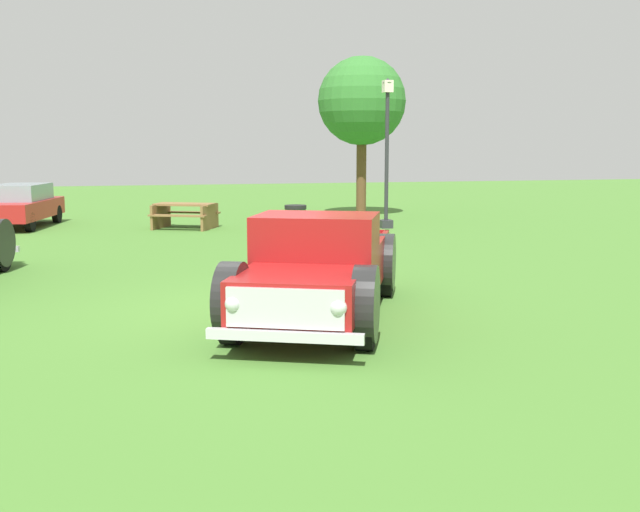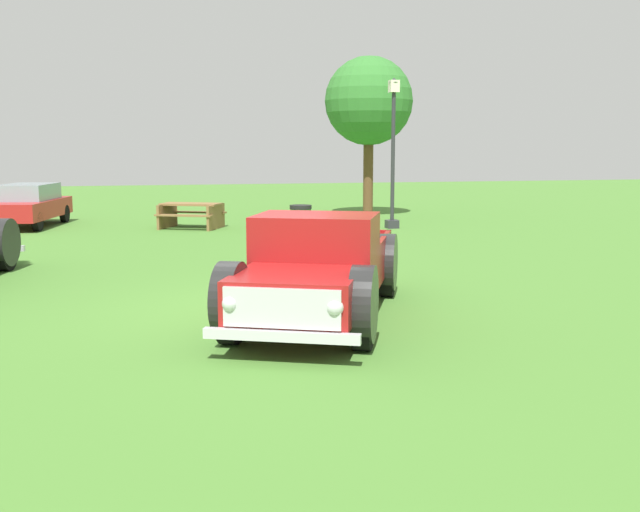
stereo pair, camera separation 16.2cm
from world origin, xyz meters
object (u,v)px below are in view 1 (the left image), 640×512
sedan_distant_a (20,205)px  picnic_table (185,213)px  lamp_post_near (387,150)px  pickup_truck_foreground (316,271)px  trash_can (296,223)px  oak_tree_east (362,102)px

sedan_distant_a → picnic_table: size_ratio=1.88×
picnic_table → lamp_post_near: bearing=-13.6°
pickup_truck_foreground → sedan_distant_a: (-5.73, 14.79, -0.03)m
sedan_distant_a → trash_can: bearing=-36.2°
lamp_post_near → oak_tree_east: size_ratio=0.80×
sedan_distant_a → trash_can: 9.40m
oak_tree_east → picnic_table: bearing=-158.1°
pickup_truck_foreground → oak_tree_east: oak_tree_east is taller
lamp_post_near → trash_can: (-3.42, -2.29, -1.91)m
picnic_table → oak_tree_east: (6.58, 2.65, 3.61)m
lamp_post_near → trash_can: lamp_post_near is taller
trash_can → lamp_post_near: bearing=33.9°
pickup_truck_foreground → oak_tree_east: bearing=69.6°
trash_can → oak_tree_east: bearing=58.3°
pickup_truck_foreground → trash_can: size_ratio=5.58×
sedan_distant_a → lamp_post_near: 11.59m
trash_can → pickup_truck_foreground: bearing=-101.4°
pickup_truck_foreground → picnic_table: (-0.77, 13.01, -0.24)m
lamp_post_near → picnic_table: size_ratio=2.01×
trash_can → oak_tree_east: (3.95, 6.40, 3.63)m
sedan_distant_a → lamp_post_near: size_ratio=0.93×
pickup_truck_foreground → oak_tree_east: 17.03m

